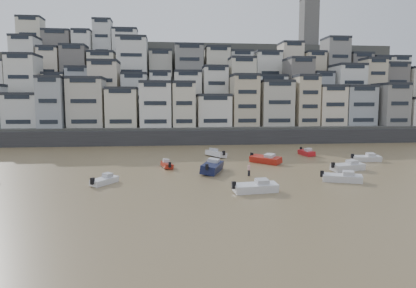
{
  "coord_description": "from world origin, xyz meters",
  "views": [
    {
      "loc": [
        -0.76,
        -24.4,
        10.04
      ],
      "look_at": [
        5.21,
        30.0,
        4.0
      ],
      "focal_mm": 32.0,
      "sensor_mm": 36.0,
      "label": 1
    }
  ],
  "objects": [
    {
      "name": "ground",
      "position": [
        0.0,
        0.0,
        0.0
      ],
      "size": [
        400.0,
        400.0,
        0.0
      ],
      "primitive_type": "plane",
      "color": "#917B4E",
      "rests_on": "ground"
    },
    {
      "name": "boat_g",
      "position": [
        33.42,
        35.58,
        0.72
      ],
      "size": [
        5.38,
        1.97,
        1.45
      ],
      "primitive_type": null,
      "rotation": [
        0.0,
        0.0,
        -0.04
      ],
      "color": "silver",
      "rests_on": "ground"
    },
    {
      "name": "harbor_wall",
      "position": [
        10.0,
        65.0,
        1.75
      ],
      "size": [
        140.0,
        3.0,
        3.5
      ],
      "primitive_type": "cube",
      "color": "#38383A",
      "rests_on": "ground"
    },
    {
      "name": "boat_c",
      "position": [
        5.7,
        28.66,
        1.0
      ],
      "size": [
        4.65,
        7.69,
        1.99
      ],
      "primitive_type": null,
      "rotation": [
        0.0,
        0.0,
        1.24
      ],
      "color": "#12183B",
      "rests_on": "ground"
    },
    {
      "name": "boat_d",
      "position": [
        25.99,
        27.6,
        0.8
      ],
      "size": [
        6.15,
        3.45,
        1.6
      ],
      "primitive_type": null,
      "rotation": [
        0.0,
        0.0,
        0.28
      ],
      "color": "silver",
      "rests_on": "ground"
    },
    {
      "name": "boat_h",
      "position": [
        8.25,
        44.06,
        0.76
      ],
      "size": [
        4.06,
        5.84,
        1.53
      ],
      "primitive_type": null,
      "rotation": [
        0.0,
        0.0,
        2.01
      ],
      "color": "silver",
      "rests_on": "ground"
    },
    {
      "name": "boat_b",
      "position": [
        21.42,
        20.05,
        0.72
      ],
      "size": [
        5.53,
        3.53,
        1.44
      ],
      "primitive_type": null,
      "rotation": [
        0.0,
        0.0,
        -0.37
      ],
      "color": "silver",
      "rests_on": "ground"
    },
    {
      "name": "person_pink",
      "position": [
        10.41,
        25.28,
        0.87
      ],
      "size": [
        0.44,
        0.44,
        1.74
      ],
      "primitive_type": null,
      "color": "#DD9E9C",
      "rests_on": "ground"
    },
    {
      "name": "boat_a",
      "position": [
        9.06,
        15.7,
        0.75
      ],
      "size": [
        5.72,
        2.56,
        1.51
      ],
      "primitive_type": null,
      "rotation": [
        0.0,
        0.0,
        0.14
      ],
      "color": "silver",
      "rests_on": "ground"
    },
    {
      "name": "hillside",
      "position": [
        14.73,
        104.84,
        13.01
      ],
      "size": [
        141.04,
        66.0,
        50.0
      ],
      "color": "#4C4C47",
      "rests_on": "ground"
    },
    {
      "name": "boat_i",
      "position": [
        25.94,
        44.12,
        0.71
      ],
      "size": [
        2.09,
        5.3,
        1.41
      ],
      "primitive_type": null,
      "rotation": [
        0.0,
        0.0,
        -1.49
      ],
      "color": "#B5161C",
      "rests_on": "ground"
    },
    {
      "name": "boat_j",
      "position": [
        -8.64,
        22.04,
        0.6
      ],
      "size": [
        3.56,
        4.52,
        1.21
      ],
      "primitive_type": null,
      "rotation": [
        0.0,
        0.0,
        1.02
      ],
      "color": "white",
      "rests_on": "ground"
    },
    {
      "name": "boat_f",
      "position": [
        -0.92,
        33.14,
        0.59
      ],
      "size": [
        2.27,
        4.53,
        1.18
      ],
      "primitive_type": null,
      "rotation": [
        0.0,
        0.0,
        1.78
      ],
      "color": "#A92314",
      "rests_on": "ground"
    },
    {
      "name": "boat_e",
      "position": [
        15.53,
        35.61,
        0.83
      ],
      "size": [
        5.41,
        5.92,
        1.65
      ],
      "primitive_type": null,
      "rotation": [
        0.0,
        0.0,
        -0.87
      ],
      "color": "#A31E14",
      "rests_on": "ground"
    }
  ]
}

